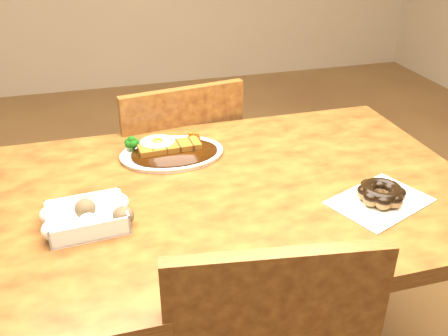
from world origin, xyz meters
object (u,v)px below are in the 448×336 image
object	(u,v)px
table	(234,220)
katsu_curry_plate	(170,151)
pon_de_ring	(381,194)
chair_far	(175,181)
donut_box	(87,217)

from	to	relation	value
table	katsu_curry_plate	size ratio (longest dim) A/B	4.23
table	pon_de_ring	world-z (taller)	pon_de_ring
chair_far	katsu_curry_plate	distance (m)	0.44
table	katsu_curry_plate	world-z (taller)	katsu_curry_plate
chair_far	pon_de_ring	bearing A→B (deg)	109.63
chair_far	katsu_curry_plate	bearing A→B (deg)	70.64
chair_far	donut_box	bearing A→B (deg)	55.49
katsu_curry_plate	table	bearing A→B (deg)	-60.47
donut_box	pon_de_ring	world-z (taller)	donut_box
table	pon_de_ring	size ratio (longest dim) A/B	4.47
chair_far	donut_box	size ratio (longest dim) A/B	4.39
chair_far	pon_de_ring	distance (m)	0.84
table	donut_box	size ratio (longest dim) A/B	6.05
katsu_curry_plate	pon_de_ring	world-z (taller)	katsu_curry_plate
table	donut_box	xyz separation A→B (m)	(-0.35, -0.07, 0.12)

